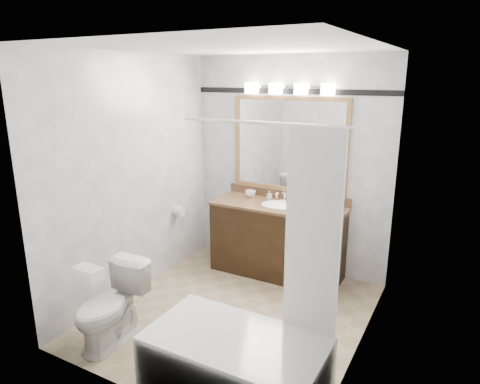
{
  "coord_description": "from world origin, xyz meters",
  "views": [
    {
      "loc": [
        1.85,
        -3.27,
        2.27
      ],
      "look_at": [
        -0.13,
        0.35,
        1.14
      ],
      "focal_mm": 32.0,
      "sensor_mm": 36.0,
      "label": 1
    }
  ],
  "objects": [
    {
      "name": "soap_bottle_b",
      "position": [
        0.09,
        1.17,
        0.89
      ],
      "size": [
        0.07,
        0.07,
        0.08
      ],
      "primitive_type": "imported",
      "rotation": [
        0.0,
        0.0,
        0.15
      ],
      "color": "white",
      "rests_on": "vanity"
    },
    {
      "name": "vanity_light_bar",
      "position": [
        0.0,
        1.23,
        2.13
      ],
      "size": [
        1.02,
        0.14,
        0.12
      ],
      "color": "silver",
      "rests_on": "room"
    },
    {
      "name": "soap_bottle_a",
      "position": [
        -0.18,
        1.18,
        0.9
      ],
      "size": [
        0.05,
        0.05,
        0.1
      ],
      "primitive_type": "imported",
      "rotation": [
        0.0,
        0.0,
        -0.22
      ],
      "color": "white",
      "rests_on": "vanity"
    },
    {
      "name": "vanity",
      "position": [
        0.0,
        1.02,
        0.44
      ],
      "size": [
        1.53,
        0.58,
        0.97
      ],
      "color": "black",
      "rests_on": "ground"
    },
    {
      "name": "accent_stripe",
      "position": [
        0.0,
        1.29,
        2.1
      ],
      "size": [
        2.4,
        0.01,
        0.06
      ],
      "primitive_type": "cube",
      "color": "black",
      "rests_on": "room"
    },
    {
      "name": "room",
      "position": [
        0.0,
        0.0,
        1.25
      ],
      "size": [
        2.42,
        2.62,
        2.52
      ],
      "color": "tan",
      "rests_on": "ground"
    },
    {
      "name": "tissue_box",
      "position": [
        -0.71,
        -1.12,
        0.75
      ],
      "size": [
        0.24,
        0.13,
        0.1
      ],
      "primitive_type": "cube",
      "rotation": [
        0.0,
        0.0,
        -0.01
      ],
      "color": "white",
      "rests_on": "toilet"
    },
    {
      "name": "tp_roll",
      "position": [
        -1.14,
        0.66,
        0.7
      ],
      "size": [
        0.11,
        0.12,
        0.12
      ],
      "primitive_type": "cylinder",
      "rotation": [
        0.0,
        1.57,
        0.0
      ],
      "color": "white",
      "rests_on": "room"
    },
    {
      "name": "bathtub",
      "position": [
        0.55,
        -0.9,
        0.28
      ],
      "size": [
        1.3,
        0.75,
        1.96
      ],
      "color": "white",
      "rests_on": "ground"
    },
    {
      "name": "soap_bar",
      "position": [
        0.01,
        1.13,
        0.86
      ],
      "size": [
        0.08,
        0.05,
        0.02
      ],
      "primitive_type": "cube",
      "rotation": [
        0.0,
        0.0,
        0.16
      ],
      "color": "beige",
      "rests_on": "vanity"
    },
    {
      "name": "cup_right",
      "position": [
        -0.41,
        1.19,
        0.89
      ],
      "size": [
        0.09,
        0.09,
        0.07
      ],
      "primitive_type": "imported",
      "rotation": [
        0.0,
        0.0,
        -0.13
      ],
      "color": "white",
      "rests_on": "vanity"
    },
    {
      "name": "cup_left",
      "position": [
        -0.44,
        1.16,
        0.89
      ],
      "size": [
        0.13,
        0.13,
        0.08
      ],
      "primitive_type": "imported",
      "rotation": [
        0.0,
        0.0,
        -0.27
      ],
      "color": "white",
      "rests_on": "vanity"
    },
    {
      "name": "toilet",
      "position": [
        -0.71,
        -0.92,
        0.35
      ],
      "size": [
        0.41,
        0.7,
        0.7
      ],
      "primitive_type": "imported",
      "rotation": [
        0.0,
        0.0,
        0.03
      ],
      "color": "white",
      "rests_on": "ground"
    },
    {
      "name": "mirror",
      "position": [
        0.0,
        1.28,
        1.5
      ],
      "size": [
        1.4,
        0.04,
        1.1
      ],
      "color": "#AA7E4D",
      "rests_on": "room"
    },
    {
      "name": "coffee_maker",
      "position": [
        0.52,
        0.96,
        1.03
      ],
      "size": [
        0.18,
        0.23,
        0.35
      ],
      "rotation": [
        0.0,
        0.0,
        -0.23
      ],
      "color": "black",
      "rests_on": "vanity"
    }
  ]
}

